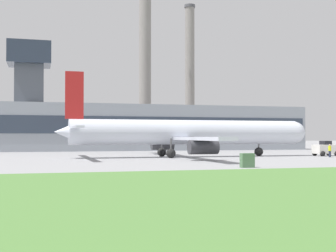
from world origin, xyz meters
TOP-DOWN VIEW (x-y plane):
  - ground_plane at (0.00, 0.00)m, footprint 400.00×400.00m
  - terminal_building at (-1.77, 34.77)m, footprint 65.06×10.49m
  - smokestack_left at (7.40, 60.12)m, footprint 3.37×3.37m
  - smokestack_right at (20.44, 64.73)m, footprint 2.82×2.82m
  - airplane at (-0.18, 4.47)m, footprint 32.54×31.91m
  - pushback_tug at (18.67, 2.71)m, footprint 3.33×2.46m
  - ground_crew_person at (16.89, -0.75)m, footprint 0.49×0.49m
  - utility_cabinet at (-1.32, -15.75)m, footprint 1.10×0.58m

SIDE VIEW (x-z plane):
  - ground_plane at x=0.00m, z-range 0.00..0.00m
  - utility_cabinet at x=-1.32m, z-range 0.00..1.18m
  - ground_crew_person at x=16.89m, z-range 0.02..1.62m
  - pushback_tug at x=18.67m, z-range -0.12..1.86m
  - airplane at x=-0.18m, z-range -2.10..8.06m
  - terminal_building at x=-1.77m, z-range -4.72..14.30m
  - smokestack_right at x=20.44m, z-range 0.12..37.18m
  - smokestack_left at x=7.40m, z-range 0.14..44.51m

